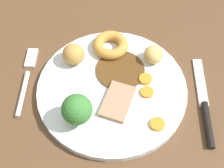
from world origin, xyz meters
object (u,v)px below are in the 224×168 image
roast_potato_left (74,54)px  carrot_coin_front (147,92)px  roast_potato_right (154,55)px  knife (205,108)px  yorkshire_pudding (108,45)px  broccoli_floret (77,110)px  meat_slice_main (118,101)px  carrot_coin_back (145,79)px  fork (27,78)px  dinner_plate (112,89)px  carrot_coin_side (157,124)px

roast_potato_left → carrot_coin_front: roast_potato_left is taller
roast_potato_right → knife: bearing=-45.8°
yorkshire_pudding → broccoli_floret: broccoli_floret is taller
knife → meat_slice_main: bearing=89.3°
carrot_coin_front → broccoli_floret: broccoli_floret is taller
meat_slice_main → carrot_coin_back: 6.96cm
yorkshire_pudding → fork: yorkshire_pudding is taller
dinner_plate → meat_slice_main: 3.52cm
dinner_plate → knife: size_ratio=1.45×
dinner_plate → carrot_coin_side: 10.66cm
roast_potato_right → broccoli_floret: size_ratio=0.61×
carrot_coin_back → knife: bearing=-23.8°
yorkshire_pudding → fork: bearing=-153.6°
dinner_plate → carrot_coin_side: size_ratio=10.81×
carrot_coin_back → knife: (10.52, -4.64, -1.24)cm
roast_potato_left → carrot_coin_back: (13.39, -3.67, -1.62)cm
yorkshire_pudding → roast_potato_right: bearing=-15.1°
roast_potato_right → carrot_coin_front: 7.73cm
dinner_plate → meat_slice_main: (1.16, -3.14, 1.10)cm
carrot_coin_side → carrot_coin_back: bearing=102.7°
roast_potato_left → knife: bearing=-19.2°
carrot_coin_back → carrot_coin_side: bearing=-77.3°
meat_slice_main → knife: meat_slice_main is taller
meat_slice_main → carrot_coin_side: 7.83cm
roast_potato_right → roast_potato_left: bearing=-175.7°
carrot_coin_front → carrot_coin_side: 6.42cm
roast_potato_left → carrot_coin_side: size_ratio=1.69×
yorkshire_pudding → dinner_plate: bearing=-81.9°
carrot_coin_front → carrot_coin_side: same height
meat_slice_main → knife: (15.30, 0.43, -1.35)cm
yorkshire_pudding → knife: (17.75, -11.74, -1.95)cm
broccoli_floret → fork: 14.49cm
carrot_coin_side → broccoli_floret: (-13.12, 0.19, 3.03)cm
dinner_plate → carrot_coin_front: 6.36cm
carrot_coin_side → fork: carrot_coin_side is taller
carrot_coin_back → knife: size_ratio=0.13×
carrot_coin_front → carrot_coin_side: (1.72, -6.18, 0.00)cm
yorkshire_pudding → roast_potato_right: roast_potato_right is taller
meat_slice_main → dinner_plate: bearing=110.2°
roast_potato_right → fork: size_ratio=0.24×
yorkshire_pudding → carrot_coin_back: bearing=-44.5°
dinner_plate → fork: dinner_plate is taller
meat_slice_main → fork: meat_slice_main is taller
fork → roast_potato_right: bearing=-79.1°
broccoli_floret → fork: (-10.90, 8.52, -4.32)cm
roast_potato_right → carrot_coin_front: bearing=-98.2°
carrot_coin_back → broccoli_floret: size_ratio=0.39×
dinner_plate → yorkshire_pudding: 9.27cm
dinner_plate → roast_potato_left: size_ratio=6.38×
roast_potato_right → broccoli_floret: broccoli_floret is taller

